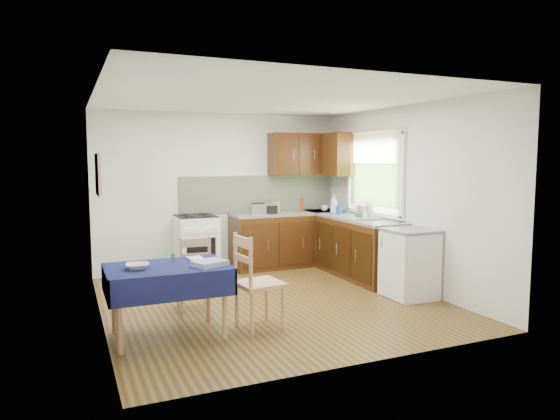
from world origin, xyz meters
name	(u,v)px	position (x,y,z in m)	size (l,w,h in m)	color
floor	(271,301)	(0.00, 0.00, 0.00)	(4.20, 4.20, 0.00)	#463112
ceiling	(270,99)	(0.00, 0.00, 2.50)	(4.00, 4.20, 0.02)	white
wall_back	(221,192)	(0.00, 2.10, 1.25)	(4.00, 0.02, 2.50)	silver
wall_front	(364,221)	(0.00, -2.10, 1.25)	(4.00, 0.02, 2.50)	silver
wall_left	(98,208)	(-2.00, 0.00, 1.25)	(0.02, 4.20, 2.50)	silver
wall_right	(404,197)	(2.00, 0.00, 1.25)	(0.02, 4.20, 2.50)	silver
base_cabinets	(320,244)	(1.36, 1.26, 0.43)	(1.90, 2.30, 0.86)	black
worktop_back	(288,213)	(1.05, 1.80, 0.88)	(1.90, 0.60, 0.04)	slate
worktop_right	(360,219)	(1.70, 0.65, 0.88)	(0.60, 1.70, 0.04)	slate
worktop_corner	(323,212)	(1.70, 1.80, 0.88)	(0.60, 0.60, 0.04)	slate
splashback	(259,194)	(0.65, 2.08, 1.20)	(2.70, 0.02, 0.60)	beige
upper_cabinets	(314,154)	(1.52, 1.80, 1.85)	(1.20, 0.85, 0.70)	black
stove	(196,245)	(-0.50, 1.80, 0.46)	(0.60, 0.61, 0.92)	white
window	(374,167)	(1.97, 0.70, 1.65)	(0.04, 1.48, 1.26)	#385E27
fridge	(410,263)	(1.70, -0.55, 0.44)	(0.58, 0.60, 0.89)	white
corkboard	(98,175)	(-1.97, 0.30, 1.60)	(0.04, 0.62, 0.47)	tan
dining_table	(167,276)	(-1.42, -0.75, 0.61)	(1.19, 0.81, 0.72)	#0E1339
chair_far	(194,271)	(-0.98, -0.02, 0.47)	(0.42, 0.42, 0.89)	tan
chair_near	(255,279)	(-0.54, -0.90, 0.53)	(0.49, 0.49, 1.01)	tan
toaster	(258,209)	(0.47, 1.70, 0.99)	(0.24, 0.15, 0.19)	silver
sandwich_press	(267,208)	(0.66, 1.78, 0.98)	(0.27, 0.24, 0.16)	black
sauce_bottle	(302,205)	(1.28, 1.75, 1.02)	(0.05, 0.05, 0.23)	red
yellow_packet	(276,207)	(0.89, 1.96, 0.98)	(0.13, 0.08, 0.17)	gold
dish_rack	(364,217)	(1.68, 0.51, 0.92)	(0.44, 0.33, 0.21)	#9A999F
kettle	(368,211)	(1.73, 0.48, 1.02)	(0.16, 0.16, 0.26)	white
cup	(324,208)	(1.69, 1.73, 0.95)	(0.11, 0.11, 0.09)	silver
soap_bottle_a	(334,204)	(1.66, 1.37, 1.05)	(0.11, 0.12, 0.30)	white
soap_bottle_b	(339,209)	(1.67, 1.20, 0.99)	(0.08, 0.08, 0.18)	blue
soap_bottle_c	(359,213)	(1.67, 0.63, 0.98)	(0.12, 0.12, 0.16)	green
plate_bowl	(137,266)	(-1.71, -0.78, 0.75)	(0.22, 0.22, 0.05)	#F2E5C6
book	(188,259)	(-1.15, -0.53, 0.73)	(0.15, 0.21, 0.02)	white
spice_jar	(173,258)	(-1.32, -0.56, 0.76)	(0.04, 0.04, 0.08)	#258934
tea_towel	(210,263)	(-1.03, -0.93, 0.75)	(0.31, 0.24, 0.05)	navy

